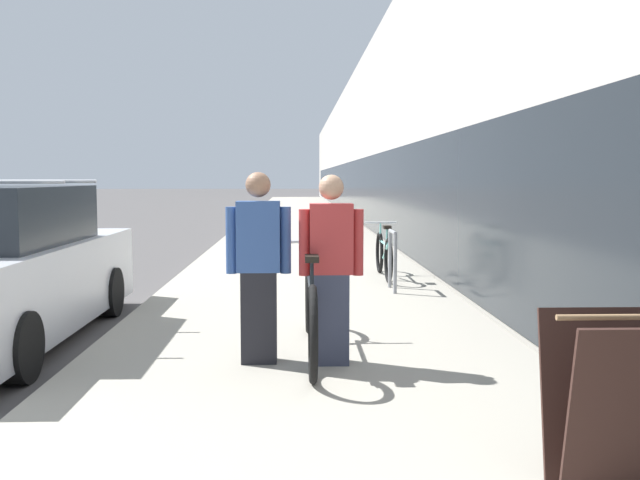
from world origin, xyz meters
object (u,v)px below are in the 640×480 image
(person_rider, at_px, (331,270))
(bike_rack_hoop, at_px, (393,254))
(tandem_bicycle, at_px, (311,310))
(person_bystander, at_px, (259,267))
(cruiser_bike_nearest, at_px, (384,255))
(sandwich_board_sign, at_px, (609,403))

(person_rider, relative_size, bike_rack_hoop, 1.89)
(tandem_bicycle, distance_m, person_bystander, 0.65)
(tandem_bicycle, xyz_separation_m, person_rider, (0.17, -0.31, 0.40))
(person_bystander, height_order, bike_rack_hoop, person_bystander)
(tandem_bicycle, height_order, person_rider, person_rider)
(person_rider, bearing_deg, bike_rack_hoop, 74.94)
(person_rider, bearing_deg, tandem_bicycle, 118.24)
(cruiser_bike_nearest, xyz_separation_m, sandwich_board_sign, (0.18, -7.69, 0.09))
(tandem_bicycle, xyz_separation_m, bike_rack_hoop, (1.22, 3.59, 0.11))
(person_bystander, bearing_deg, person_rider, -6.62)
(tandem_bicycle, height_order, sandwich_board_sign, tandem_bicycle)
(bike_rack_hoop, xyz_separation_m, sandwich_board_sign, (0.22, -6.41, -0.06))
(person_bystander, distance_m, cruiser_bike_nearest, 5.40)
(cruiser_bike_nearest, bearing_deg, person_bystander, -108.40)
(person_bystander, relative_size, sandwich_board_sign, 1.80)
(person_rider, relative_size, person_bystander, 0.99)
(tandem_bicycle, xyz_separation_m, person_bystander, (-0.44, -0.24, 0.41))
(person_bystander, xyz_separation_m, bike_rack_hoop, (1.66, 3.84, -0.30))
(person_rider, distance_m, person_bystander, 0.62)
(person_rider, distance_m, bike_rack_hoop, 4.06)
(person_bystander, relative_size, cruiser_bike_nearest, 0.89)
(person_bystander, bearing_deg, tandem_bicycle, 28.51)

